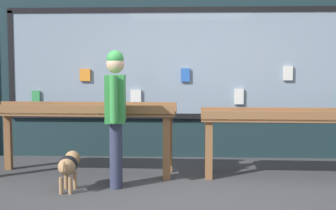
% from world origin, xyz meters
% --- Properties ---
extents(ground_plane, '(40.00, 40.00, 0.00)m').
position_xyz_m(ground_plane, '(0.00, 0.00, 0.00)').
color(ground_plane, '#38383A').
extents(shopfront_facade, '(8.43, 0.29, 3.60)m').
position_xyz_m(shopfront_facade, '(-0.04, 2.39, 1.77)').
color(shopfront_facade, '#192D33').
rests_on(shopfront_facade, ground_plane).
extents(display_table_left, '(2.45, 0.66, 0.94)m').
position_xyz_m(display_table_left, '(-1.38, 1.05, 0.75)').
color(display_table_left, brown).
rests_on(display_table_left, ground_plane).
extents(display_table_right, '(2.45, 0.63, 0.88)m').
position_xyz_m(display_table_right, '(1.38, 1.06, 0.70)').
color(display_table_right, brown).
rests_on(display_table_right, ground_plane).
extents(person_browsing, '(0.26, 0.65, 1.62)m').
position_xyz_m(person_browsing, '(-0.85, 0.43, 0.94)').
color(person_browsing, '#2D334C').
rests_on(person_browsing, ground_plane).
extents(small_dog, '(0.22, 0.58, 0.43)m').
position_xyz_m(small_dog, '(-1.37, 0.23, 0.30)').
color(small_dog, '#99724C').
rests_on(small_dog, ground_plane).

